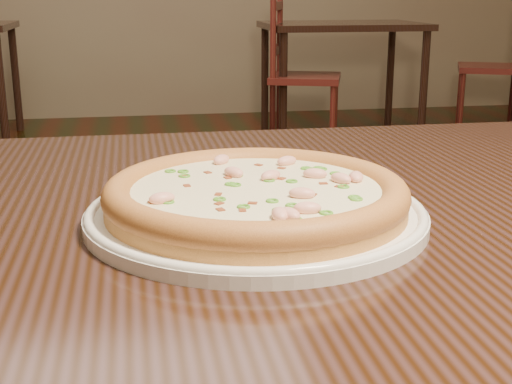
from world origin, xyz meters
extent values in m
cube|color=black|center=(0.21, -0.40, 0.73)|extent=(1.20, 0.80, 0.04)
cylinder|color=white|center=(0.09, -0.45, 0.76)|extent=(0.33, 0.33, 0.01)
torus|color=white|center=(0.09, -0.45, 0.76)|extent=(0.32, 0.32, 0.01)
cylinder|color=#CC9048|center=(0.09, -0.45, 0.77)|extent=(0.29, 0.29, 0.02)
torus|color=#BE7E3C|center=(0.09, -0.45, 0.78)|extent=(0.29, 0.29, 0.03)
cylinder|color=#F2E9C5|center=(0.09, -0.45, 0.78)|extent=(0.24, 0.24, 0.00)
ellipsoid|color=#F2B29E|center=(0.10, -0.55, 0.79)|extent=(0.02, 0.03, 0.01)
ellipsoid|color=#F2B29E|center=(0.19, -0.45, 0.79)|extent=(0.02, 0.03, 0.01)
ellipsoid|color=#F2B29E|center=(0.11, -0.43, 0.79)|extent=(0.03, 0.03, 0.01)
ellipsoid|color=#F2B29E|center=(0.12, -0.49, 0.79)|extent=(0.03, 0.02, 0.01)
ellipsoid|color=#F2B29E|center=(0.14, -0.37, 0.79)|extent=(0.03, 0.02, 0.01)
ellipsoid|color=#F2B29E|center=(0.00, -0.49, 0.79)|extent=(0.03, 0.02, 0.01)
ellipsoid|color=#F2B29E|center=(0.17, -0.45, 0.79)|extent=(0.02, 0.03, 0.01)
ellipsoid|color=#F2B29E|center=(0.09, -0.55, 0.79)|extent=(0.02, 0.02, 0.01)
ellipsoid|color=#F2B29E|center=(0.07, -0.41, 0.79)|extent=(0.03, 0.03, 0.01)
ellipsoid|color=#F2B29E|center=(0.07, -0.35, 0.79)|extent=(0.03, 0.03, 0.01)
ellipsoid|color=#F2B29E|center=(0.12, -0.54, 0.79)|extent=(0.03, 0.02, 0.01)
ellipsoid|color=#F2B29E|center=(0.15, -0.43, 0.79)|extent=(0.03, 0.02, 0.01)
cube|color=maroon|center=(0.17, -0.47, 0.78)|extent=(0.01, 0.01, 0.00)
cube|color=maroon|center=(0.12, -0.43, 0.78)|extent=(0.01, 0.01, 0.00)
cube|color=maroon|center=(0.05, -0.47, 0.78)|extent=(0.01, 0.01, 0.00)
cube|color=maroon|center=(0.14, -0.49, 0.78)|extent=(0.01, 0.01, 0.00)
cube|color=maroon|center=(0.15, -0.45, 0.78)|extent=(0.01, 0.01, 0.00)
cube|color=maroon|center=(0.16, -0.41, 0.78)|extent=(0.01, 0.01, 0.00)
cube|color=maroon|center=(0.05, -0.39, 0.78)|extent=(0.01, 0.01, 0.00)
cube|color=maroon|center=(0.05, -0.52, 0.78)|extent=(0.01, 0.01, 0.00)
cube|color=maroon|center=(0.18, -0.44, 0.78)|extent=(0.01, 0.01, 0.00)
cube|color=maroon|center=(0.07, -0.42, 0.78)|extent=(0.01, 0.01, 0.00)
cube|color=maroon|center=(0.02, -0.44, 0.78)|extent=(0.01, 0.01, 0.00)
cube|color=maroon|center=(0.08, -0.51, 0.78)|extent=(0.01, 0.01, 0.00)
cube|color=maroon|center=(0.02, -0.40, 0.78)|extent=(0.01, 0.01, 0.00)
cube|color=maroon|center=(0.11, -0.37, 0.78)|extent=(0.01, 0.01, 0.00)
cube|color=maroon|center=(0.05, -0.50, 0.78)|extent=(0.01, 0.01, 0.00)
cube|color=maroon|center=(0.06, -0.53, 0.78)|extent=(0.01, 0.01, 0.00)
cube|color=maroon|center=(0.13, -0.39, 0.78)|extent=(0.01, 0.01, 0.00)
cube|color=maroon|center=(-0.01, -0.49, 0.78)|extent=(0.01, 0.01, 0.00)
torus|color=#4B9325|center=(0.18, -0.42, 0.79)|extent=(0.01, 0.01, 0.00)
torus|color=#4B9325|center=(0.13, -0.44, 0.79)|extent=(0.02, 0.02, 0.00)
torus|color=#4B9325|center=(0.17, -0.51, 0.79)|extent=(0.01, 0.01, 0.00)
torus|color=#4B9325|center=(0.05, -0.49, 0.79)|extent=(0.02, 0.02, 0.00)
torus|color=#4B9325|center=(0.03, -0.40, 0.79)|extent=(0.02, 0.02, 0.00)
torus|color=#4B9325|center=(0.17, -0.51, 0.79)|extent=(0.02, 0.02, 0.00)
torus|color=#4B9325|center=(0.11, -0.43, 0.79)|extent=(0.01, 0.01, 0.00)
torus|color=#4B9325|center=(0.10, -0.56, 0.79)|extent=(0.02, 0.02, 0.00)
torus|color=#4B9325|center=(0.07, -0.44, 0.79)|extent=(0.01, 0.01, 0.00)
torus|color=#4B9325|center=(0.09, -0.50, 0.79)|extent=(0.02, 0.02, 0.00)
torus|color=#4B9325|center=(0.11, -0.52, 0.79)|extent=(0.01, 0.01, 0.00)
torus|color=#4B9325|center=(0.07, -0.52, 0.79)|extent=(0.01, 0.01, 0.00)
torus|color=#4B9325|center=(0.08, -0.41, 0.79)|extent=(0.02, 0.02, 0.00)
torus|color=#4B9325|center=(0.00, -0.49, 0.79)|extent=(0.01, 0.01, 0.00)
torus|color=#4B9325|center=(0.16, -0.40, 0.79)|extent=(0.02, 0.02, 0.00)
torus|color=#4B9325|center=(0.10, -0.53, 0.79)|extent=(0.02, 0.02, 0.00)
torus|color=#4B9325|center=(0.17, -0.40, 0.79)|extent=(0.02, 0.02, 0.00)
torus|color=#4B9325|center=(0.03, -0.39, 0.79)|extent=(0.02, 0.02, 0.00)
torus|color=#4B9325|center=(0.17, -0.51, 0.79)|extent=(0.02, 0.02, 0.00)
torus|color=#4B9325|center=(0.17, -0.47, 0.79)|extent=(0.02, 0.02, 0.00)
torus|color=#4B9325|center=(0.15, -0.39, 0.79)|extent=(0.02, 0.02, 0.00)
torus|color=#4B9325|center=(0.07, -0.45, 0.79)|extent=(0.02, 0.02, 0.00)
torus|color=#4B9325|center=(0.10, -0.56, 0.79)|extent=(0.02, 0.02, 0.00)
torus|color=#4B9325|center=(0.01, -0.38, 0.79)|extent=(0.02, 0.02, 0.00)
torus|color=#4B9325|center=(0.17, -0.40, 0.79)|extent=(0.02, 0.02, 0.00)
torus|color=#4B9325|center=(0.13, -0.55, 0.79)|extent=(0.02, 0.02, 0.00)
cylinder|color=black|center=(-0.81, 3.45, 0.35)|extent=(0.05, 0.05, 0.71)
cylinder|color=black|center=(-0.81, 4.05, 0.35)|extent=(0.05, 0.05, 0.71)
cube|color=black|center=(1.33, 3.42, 0.73)|extent=(1.00, 0.70, 0.04)
cylinder|color=black|center=(0.88, 3.12, 0.35)|extent=(0.05, 0.05, 0.71)
cylinder|color=black|center=(1.78, 3.12, 0.35)|extent=(0.05, 0.05, 0.71)
cylinder|color=black|center=(0.88, 3.72, 0.35)|extent=(0.05, 0.05, 0.71)
cylinder|color=black|center=(1.78, 3.72, 0.35)|extent=(0.05, 0.05, 0.71)
cube|color=#581819|center=(1.03, 3.18, 0.43)|extent=(0.53, 0.53, 0.04)
cylinder|color=#581819|center=(1.15, 2.96, 0.21)|extent=(0.04, 0.04, 0.41)
cylinder|color=#581819|center=(1.26, 3.30, 0.21)|extent=(0.04, 0.04, 0.41)
cylinder|color=#581819|center=(0.81, 3.07, 0.21)|extent=(0.04, 0.04, 0.41)
cylinder|color=#581819|center=(0.92, 3.41, 0.21)|extent=(0.04, 0.04, 0.41)
cylinder|color=#581819|center=(0.81, 3.07, 0.47)|extent=(0.04, 0.04, 0.95)
cylinder|color=#581819|center=(0.92, 3.41, 0.47)|extent=(0.04, 0.04, 0.95)
cube|color=#581819|center=(0.86, 3.24, 0.60)|extent=(0.14, 0.35, 0.05)
cube|color=#581819|center=(0.86, 3.24, 0.73)|extent=(0.14, 0.35, 0.05)
cube|color=#581819|center=(0.86, 3.24, 0.86)|extent=(0.14, 0.35, 0.05)
cube|color=#581819|center=(2.42, 3.51, 0.43)|extent=(0.55, 0.55, 0.04)
cylinder|color=#581819|center=(2.33, 3.75, 0.21)|extent=(0.04, 0.04, 0.41)
cylinder|color=#581819|center=(2.19, 3.42, 0.21)|extent=(0.04, 0.04, 0.41)
cylinder|color=#581819|center=(2.66, 3.60, 0.21)|extent=(0.04, 0.04, 0.41)
camera|label=1|loc=(-0.02, -1.09, 0.97)|focal=50.00mm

